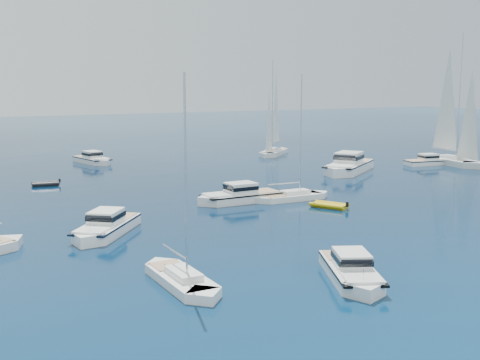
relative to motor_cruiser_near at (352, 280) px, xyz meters
name	(u,v)px	position (x,y,z in m)	size (l,w,h in m)	color
ground	(426,269)	(5.59, -0.61, 0.00)	(400.00, 400.00, 0.00)	navy
motor_cruiser_near	(352,280)	(0.00, 0.00, 0.00)	(2.62, 8.55, 2.25)	silver
motor_cruiser_left	(106,234)	(-10.17, 18.12, 0.00)	(2.89, 9.46, 2.48)	white
motor_cruiser_centre	(239,202)	(5.36, 24.60, 0.00)	(2.95, 9.65, 2.53)	white
motor_cruiser_far_r	(429,165)	(43.16, 35.85, 0.00)	(2.48, 8.12, 2.13)	white
motor_cruiser_distant	(348,172)	(28.07, 35.76, 0.00)	(4.02, 13.15, 3.45)	white
motor_cruiser_horizon	(93,163)	(0.00, 61.13, 0.00)	(2.75, 8.98, 2.36)	silver
sailboat_fore	(181,284)	(-9.50, 4.20, 0.00)	(2.30, 8.84, 13.00)	white
sailboat_centre	(292,200)	(10.73, 23.00, 0.00)	(2.36, 9.07, 13.34)	white
sailboat_sails_r	(449,164)	(46.53, 35.10, 0.00)	(3.47, 13.36, 19.64)	silver
sailboat_sails_far	(274,155)	(29.67, 57.55, 0.00)	(2.88, 11.07, 16.27)	white
tender_yellow	(329,208)	(11.77, 18.10, 0.00)	(2.04, 3.73, 0.95)	gold
tender_grey_far	(45,186)	(-10.10, 43.90, 0.00)	(1.82, 3.24, 0.95)	black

